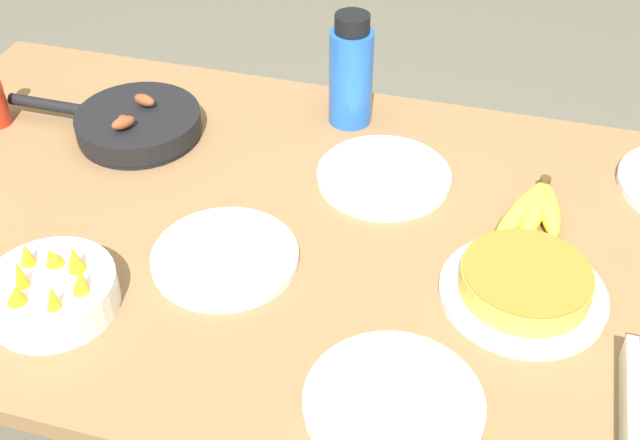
# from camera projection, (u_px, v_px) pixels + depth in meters

# --- Properties ---
(dining_table) EXTENTS (1.82, 0.98, 0.75)m
(dining_table) POSITION_uv_depth(u_px,v_px,m) (320.00, 269.00, 1.47)
(dining_table) COLOR olive
(dining_table) RESTS_ON ground_plane
(banana_bunch) EXTENTS (0.13, 0.20, 0.04)m
(banana_bunch) POSITION_uv_depth(u_px,v_px,m) (534.00, 209.00, 1.43)
(banana_bunch) COLOR gold
(banana_bunch) RESTS_ON dining_table
(skillet) EXTENTS (0.42, 0.25, 0.08)m
(skillet) POSITION_uv_depth(u_px,v_px,m) (136.00, 124.00, 1.63)
(skillet) COLOR black
(skillet) RESTS_ON dining_table
(frittata_plate_side) EXTENTS (0.27, 0.27, 0.06)m
(frittata_plate_side) POSITION_uv_depth(u_px,v_px,m) (524.00, 285.00, 1.27)
(frittata_plate_side) COLOR white
(frittata_plate_side) RESTS_ON dining_table
(empty_plate_near_front) EXTENTS (0.26, 0.26, 0.02)m
(empty_plate_near_front) POSITION_uv_depth(u_px,v_px,m) (394.00, 403.00, 1.12)
(empty_plate_near_front) COLOR white
(empty_plate_near_front) RESTS_ON dining_table
(empty_plate_far_left) EXTENTS (0.25, 0.25, 0.02)m
(empty_plate_far_left) POSITION_uv_depth(u_px,v_px,m) (225.00, 257.00, 1.35)
(empty_plate_far_left) COLOR white
(empty_plate_far_left) RESTS_ON dining_table
(empty_plate_mid_edge) EXTENTS (0.26, 0.26, 0.02)m
(empty_plate_mid_edge) POSITION_uv_depth(u_px,v_px,m) (384.00, 176.00, 1.53)
(empty_plate_mid_edge) COLOR white
(empty_plate_mid_edge) RESTS_ON dining_table
(fruit_bowl_mango) EXTENTS (0.21, 0.21, 0.11)m
(fruit_bowl_mango) POSITION_uv_depth(u_px,v_px,m) (52.00, 291.00, 1.25)
(fruit_bowl_mango) COLOR white
(fruit_bowl_mango) RESTS_ON dining_table
(water_bottle) EXTENTS (0.09, 0.09, 0.24)m
(water_bottle) POSITION_uv_depth(u_px,v_px,m) (351.00, 73.00, 1.62)
(water_bottle) COLOR blue
(water_bottle) RESTS_ON dining_table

